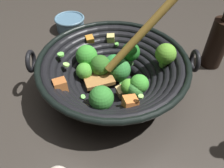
% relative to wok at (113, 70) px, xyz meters
% --- Properties ---
extents(ground_plane, '(4.00, 4.00, 0.00)m').
position_rel_wok_xyz_m(ground_plane, '(-0.00, 0.00, -0.06)').
color(ground_plane, '#332D28').
extents(wok, '(0.36, 0.36, 0.24)m').
position_rel_wok_xyz_m(wok, '(0.00, 0.00, 0.00)').
color(wok, black).
rests_on(wok, ground).
extents(soy_sauce_bottle, '(0.06, 0.06, 0.19)m').
position_rel_wok_xyz_m(soy_sauce_bottle, '(0.29, -0.10, 0.01)').
color(soy_sauce_bottle, black).
rests_on(soy_sauce_bottle, ground).
extents(prep_bowl, '(0.10, 0.10, 0.05)m').
position_rel_wok_xyz_m(prep_bowl, '(0.07, 0.32, -0.04)').
color(prep_bowl, slate).
rests_on(prep_bowl, ground).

